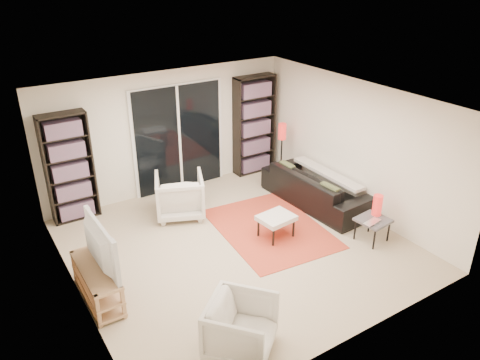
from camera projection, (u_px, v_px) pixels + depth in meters
name	position (u px, v px, depth m)	size (l,w,h in m)	color
floor	(237.00, 245.00, 7.64)	(5.00, 5.00, 0.00)	beige
wall_back	(168.00, 132.00, 9.03)	(5.00, 0.02, 2.40)	white
wall_front	(355.00, 260.00, 5.22)	(5.00, 0.02, 2.40)	white
wall_left	(69.00, 224.00, 5.91)	(0.02, 5.00, 2.40)	white
wall_right	(355.00, 147.00, 8.33)	(0.02, 5.00, 2.40)	white
ceiling	(236.00, 102.00, 6.61)	(5.00, 5.00, 0.02)	white
sliding_door	(179.00, 138.00, 9.16)	(1.92, 0.08, 2.16)	white
bookshelf_left	(69.00, 168.00, 8.05)	(0.80, 0.30, 1.95)	black
bookshelf_right	(254.00, 125.00, 9.89)	(0.90, 0.30, 2.10)	black
tv_stand	(97.00, 283.00, 6.34)	(0.38, 1.20, 0.50)	tan
tv	(93.00, 247.00, 6.11)	(1.15, 0.15, 0.66)	black
rug	(270.00, 228.00, 8.11)	(1.66, 2.25, 0.01)	#C33E27
sofa	(316.00, 188.00, 8.83)	(2.24, 0.88, 0.65)	black
armchair_back	(180.00, 195.00, 8.40)	(0.83, 0.86, 0.78)	silver
armchair_front	(241.00, 327.00, 5.46)	(0.75, 0.77, 0.70)	silver
ottoman	(276.00, 219.00, 7.73)	(0.61, 0.52, 0.40)	silver
side_table	(373.00, 221.00, 7.63)	(0.53, 0.53, 0.40)	#4F4E54
laptop	(375.00, 223.00, 7.47)	(0.33, 0.21, 0.03)	silver
table_lamp	(377.00, 205.00, 7.68)	(0.16, 0.16, 0.35)	red
floor_lamp	(282.00, 138.00, 9.59)	(0.18, 0.18, 1.22)	black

